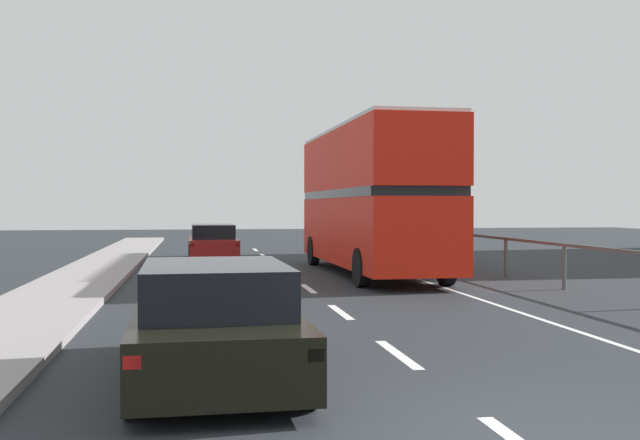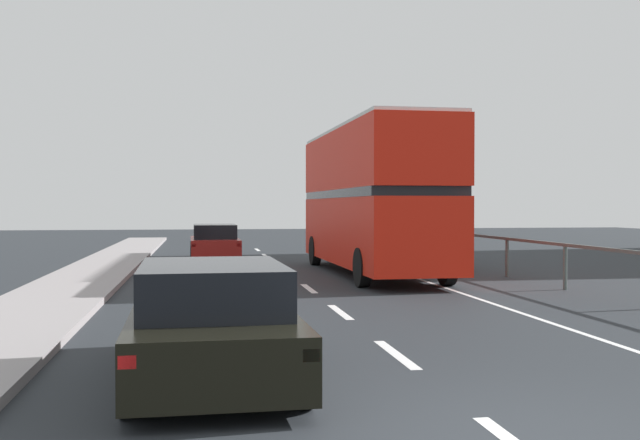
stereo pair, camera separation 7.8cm
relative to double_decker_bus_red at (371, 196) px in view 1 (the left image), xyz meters
The scene contains 6 objects.
ground_plane 15.99m from the double_decker_bus_red, 98.90° to the right, with size 73.59×120.00×0.10m, color #24282C.
lane_paint_markings 7.46m from the double_decker_bus_red, 93.09° to the right, with size 3.54×46.00×0.01m.
bridge_side_railing 7.72m from the double_decker_bus_red, 60.73° to the right, with size 0.10×42.00×1.14m.
double_decker_bus_red is the anchor object (origin of this frame).
hatchback_car_near 14.02m from the double_decker_bus_red, 110.99° to the right, with size 1.98×4.57×1.38m.
sedan_car_ahead 8.49m from the double_decker_bus_red, 123.17° to the left, with size 1.88×4.59×1.35m.
Camera 1 is at (-2.76, -6.33, 2.05)m, focal length 42.10 mm.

